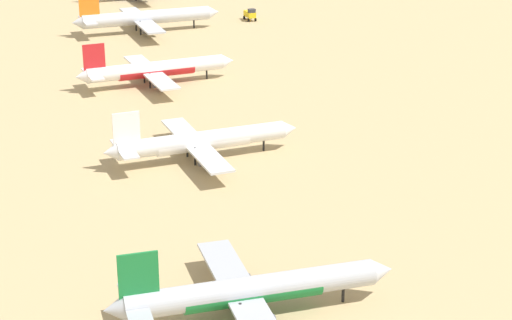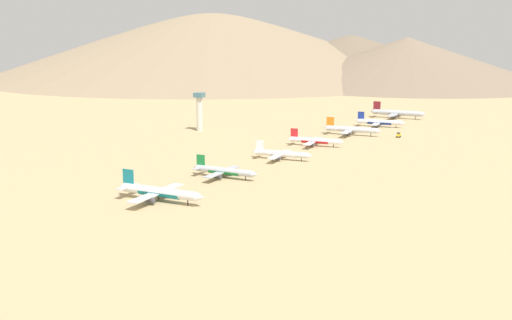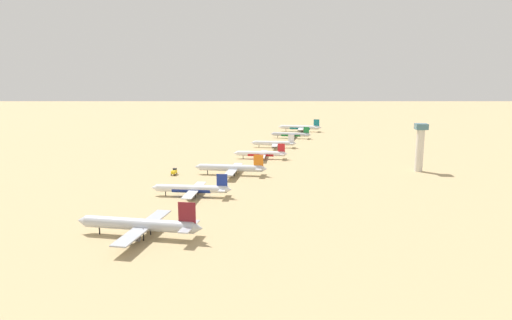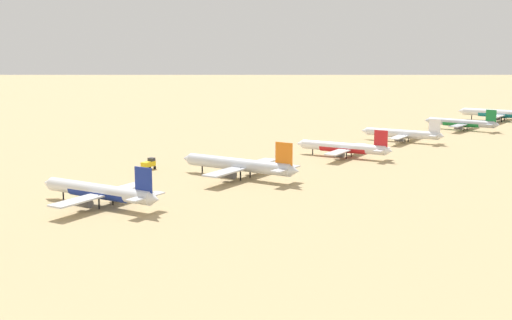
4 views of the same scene
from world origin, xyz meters
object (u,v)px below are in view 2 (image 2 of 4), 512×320
(parked_jet_0, at_px, (159,192))
(parked_jet_1, at_px, (224,171))
(parked_jet_2, at_px, (281,154))
(parked_jet_6, at_px, (397,113))
(parked_jet_4, at_px, (351,129))
(control_tower, at_px, (200,110))
(parked_jet_3, at_px, (315,141))
(parked_jet_5, at_px, (379,122))
(service_truck, at_px, (399,135))

(parked_jet_0, height_order, parked_jet_1, parked_jet_0)
(parked_jet_0, distance_m, parked_jet_1, 53.11)
(parked_jet_0, distance_m, parked_jet_2, 110.15)
(parked_jet_1, relative_size, parked_jet_6, 0.77)
(parked_jet_4, height_order, control_tower, control_tower)
(parked_jet_4, xyz_separation_m, parked_jet_6, (17.60, 107.01, 0.54))
(parked_jet_0, relative_size, parked_jet_1, 1.18)
(parked_jet_1, xyz_separation_m, parked_jet_2, (12.64, 55.68, -0.06))
(parked_jet_0, bearing_deg, parked_jet_3, 80.32)
(parked_jet_5, relative_size, service_truck, 7.79)
(parked_jet_4, height_order, service_truck, parked_jet_4)
(parked_jet_4, relative_size, control_tower, 1.49)
(control_tower, bearing_deg, service_truck, 9.77)
(parked_jet_4, bearing_deg, parked_jet_2, -100.29)
(parked_jet_0, xyz_separation_m, parked_jet_4, (40.07, 213.14, -0.07))
(parked_jet_3, bearing_deg, parked_jet_1, -99.99)
(parked_jet_1, height_order, parked_jet_6, parked_jet_6)
(parked_jet_5, bearing_deg, parked_jet_1, -101.77)
(parked_jet_2, height_order, service_truck, parked_jet_2)
(parked_jet_1, xyz_separation_m, parked_jet_4, (31.71, 160.69, 0.61))
(parked_jet_4, xyz_separation_m, service_truck, (34.72, 3.20, -2.25))
(parked_jet_2, relative_size, service_truck, 7.24)
(parked_jet_3, xyz_separation_m, control_tower, (-101.87, 31.34, 12.95))
(parked_jet_1, relative_size, parked_jet_5, 0.95)
(parked_jet_1, height_order, control_tower, control_tower)
(parked_jet_6, distance_m, service_truck, 105.25)
(control_tower, bearing_deg, parked_jet_5, 29.65)
(parked_jet_1, bearing_deg, parked_jet_5, 78.23)
(service_truck, bearing_deg, parked_jet_3, -129.83)
(parked_jet_3, xyz_separation_m, parked_jet_4, (12.89, 53.87, 0.56))
(parked_jet_1, distance_m, service_truck, 176.86)
(parked_jet_6, xyz_separation_m, service_truck, (17.13, -103.81, -2.79))
(parked_jet_0, distance_m, parked_jet_4, 216.87)
(parked_jet_1, xyz_separation_m, parked_jet_5, (43.82, 210.39, 0.21))
(parked_jet_2, bearing_deg, parked_jet_1, -102.79)
(parked_jet_4, distance_m, control_tower, 117.60)
(parked_jet_5, bearing_deg, parked_jet_4, -103.70)
(parked_jet_2, xyz_separation_m, parked_jet_3, (6.18, 51.14, 0.11))
(parked_jet_4, height_order, parked_jet_5, parked_jet_4)
(parked_jet_1, distance_m, parked_jet_5, 214.90)
(parked_jet_3, height_order, control_tower, control_tower)
(parked_jet_3, bearing_deg, parked_jet_0, -99.68)
(parked_jet_1, height_order, parked_jet_2, parked_jet_1)
(parked_jet_2, bearing_deg, service_truck, 63.57)
(parked_jet_2, height_order, parked_jet_5, parked_jet_5)
(parked_jet_3, relative_size, service_truck, 7.46)
(parked_jet_4, bearing_deg, parked_jet_1, -101.16)
(parked_jet_2, relative_size, control_tower, 1.27)
(parked_jet_4, bearing_deg, parked_jet_0, -100.65)
(parked_jet_5, height_order, parked_jet_6, parked_jet_6)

